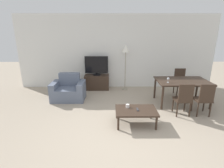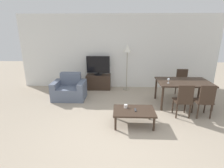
# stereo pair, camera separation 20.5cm
# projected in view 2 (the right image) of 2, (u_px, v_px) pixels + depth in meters

# --- Properties ---
(ground_plane) EXTENTS (18.00, 18.00, 0.00)m
(ground_plane) POSITION_uv_depth(u_px,v_px,m) (118.00, 139.00, 3.60)
(ground_plane) COLOR tan
(wall_back) EXTENTS (7.35, 0.06, 2.70)m
(wall_back) POSITION_uv_depth(u_px,v_px,m) (118.00, 52.00, 6.51)
(wall_back) COLOR white
(wall_back) RESTS_ON ground_plane
(armchair) EXTENTS (1.02, 0.74, 0.81)m
(armchair) POSITION_uv_depth(u_px,v_px,m) (70.00, 90.00, 5.65)
(armchair) COLOR slate
(armchair) RESTS_ON ground_plane
(tv_stand) EXTENTS (0.89, 0.45, 0.55)m
(tv_stand) POSITION_uv_depth(u_px,v_px,m) (99.00, 82.00, 6.58)
(tv_stand) COLOR #38281E
(tv_stand) RESTS_ON ground_plane
(tv) EXTENTS (0.85, 0.30, 0.70)m
(tv) POSITION_uv_depth(u_px,v_px,m) (98.00, 66.00, 6.39)
(tv) COLOR black
(tv) RESTS_ON tv_stand
(coffee_table) EXTENTS (0.96, 0.64, 0.37)m
(coffee_table) POSITION_uv_depth(u_px,v_px,m) (134.00, 112.00, 4.07)
(coffee_table) COLOR #38281E
(coffee_table) RESTS_ON ground_plane
(dining_table) EXTENTS (1.49, 0.98, 0.72)m
(dining_table) POSITION_uv_depth(u_px,v_px,m) (184.00, 84.00, 5.08)
(dining_table) COLOR #38281E
(dining_table) RESTS_ON ground_plane
(dining_chair_near) EXTENTS (0.40, 0.40, 0.89)m
(dining_chair_near) POSITION_uv_depth(u_px,v_px,m) (184.00, 99.00, 4.38)
(dining_chair_near) COLOR #38281E
(dining_chair_near) RESTS_ON ground_plane
(dining_chair_far) EXTENTS (0.40, 0.40, 0.89)m
(dining_chair_far) POSITION_uv_depth(u_px,v_px,m) (182.00, 81.00, 5.89)
(dining_chair_far) COLOR #38281E
(dining_chair_far) RESTS_ON ground_plane
(dining_chair_near_right) EXTENTS (0.40, 0.40, 0.89)m
(dining_chair_near_right) POSITION_uv_depth(u_px,v_px,m) (205.00, 100.00, 4.36)
(dining_chair_near_right) COLOR #38281E
(dining_chair_near_right) RESTS_ON ground_plane
(floor_lamp) EXTENTS (0.28, 0.28, 1.66)m
(floor_lamp) POSITION_uv_depth(u_px,v_px,m) (127.00, 52.00, 6.16)
(floor_lamp) COLOR gray
(floor_lamp) RESTS_ON ground_plane
(remote_primary) EXTENTS (0.04, 0.15, 0.02)m
(remote_primary) POSITION_uv_depth(u_px,v_px,m) (136.00, 110.00, 4.05)
(remote_primary) COLOR #38383D
(remote_primary) RESTS_ON coffee_table
(cup_white_near) EXTENTS (0.09, 0.09, 0.08)m
(cup_white_near) POSITION_uv_depth(u_px,v_px,m) (126.00, 106.00, 4.18)
(cup_white_near) COLOR white
(cup_white_near) RESTS_ON coffee_table
(wine_glass_left) EXTENTS (0.07, 0.07, 0.15)m
(wine_glass_left) POSITION_uv_depth(u_px,v_px,m) (169.00, 80.00, 4.85)
(wine_glass_left) COLOR silver
(wine_glass_left) RESTS_ON dining_table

